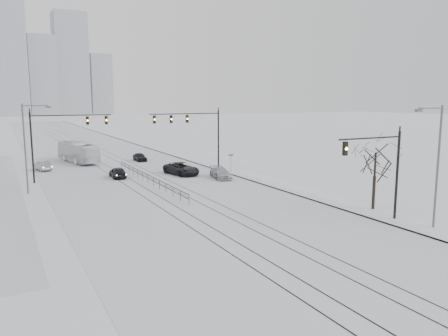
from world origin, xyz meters
TOP-DOWN VIEW (x-y plane):
  - ground at (0.00, 0.00)m, footprint 500.00×500.00m
  - road at (0.00, 60.00)m, footprint 22.00×260.00m
  - sidewalk_east at (13.50, 60.00)m, footprint 5.00×260.00m
  - curb at (11.05, 60.00)m, footprint 0.10×260.00m
  - tram_rails at (-0.00, 40.00)m, footprint 5.30×180.00m
  - skyline at (5.02, 273.63)m, footprint 96.00×48.00m
  - traffic_mast_near at (10.79, 6.00)m, footprint 6.10×0.37m
  - traffic_mast_ne at (8.15, 34.99)m, footprint 9.60×0.37m
  - traffic_mast_nw at (-8.52, 36.00)m, footprint 9.10×0.37m
  - street_light_east at (12.70, 3.00)m, footprint 2.73×0.25m
  - street_light_west at (-12.20, 30.00)m, footprint 2.73×0.25m
  - bare_tree at (13.20, 9.00)m, footprint 4.40×4.40m
  - median_fence at (0.00, 30.00)m, footprint 0.06×24.00m
  - street_sign at (11.80, 32.00)m, footprint 0.70×0.06m
  - sedan_sb_inner at (-2.24, 34.84)m, footprint 1.72×3.99m
  - sedan_sb_outer at (-9.78, 45.01)m, footprint 2.10×4.03m
  - sedan_nb_front at (5.48, 33.43)m, footprint 3.58×5.93m
  - sedan_nb_right at (8.67, 28.78)m, footprint 2.51×4.70m
  - sedan_nb_far at (4.42, 47.99)m, footprint 1.49×3.69m
  - box_truck at (-4.28, 50.79)m, footprint 4.60×11.17m

SIDE VIEW (x-z plane):
  - ground at x=0.00m, z-range 0.00..0.00m
  - road at x=0.00m, z-range 0.00..0.02m
  - tram_rails at x=0.00m, z-range 0.02..0.03m
  - curb at x=11.05m, z-range 0.00..0.12m
  - sidewalk_east at x=13.50m, z-range 0.00..0.16m
  - median_fence at x=0.00m, z-range 0.03..1.03m
  - sedan_nb_far at x=4.42m, z-range 0.00..1.26m
  - sedan_sb_outer at x=-9.78m, z-range 0.00..1.26m
  - sedan_nb_right at x=8.67m, z-range 0.00..1.30m
  - sedan_sb_inner at x=-2.24m, z-range 0.00..1.34m
  - sedan_nb_front at x=5.48m, z-range 0.00..1.54m
  - box_truck at x=-4.28m, z-range 0.00..3.03m
  - street_sign at x=11.80m, z-range 0.41..2.81m
  - bare_tree at x=13.20m, z-range 1.44..7.54m
  - traffic_mast_near at x=10.79m, z-range 1.06..8.06m
  - street_light_east at x=12.70m, z-range 0.71..9.71m
  - street_light_west at x=-12.20m, z-range 0.71..9.71m
  - traffic_mast_nw at x=-8.52m, z-range 1.57..9.57m
  - traffic_mast_ne at x=8.15m, z-range 1.76..9.76m
  - skyline at x=5.02m, z-range -5.35..66.65m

